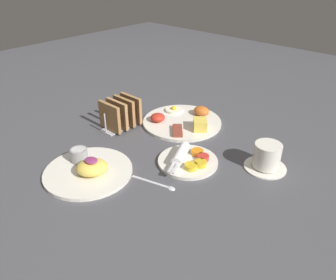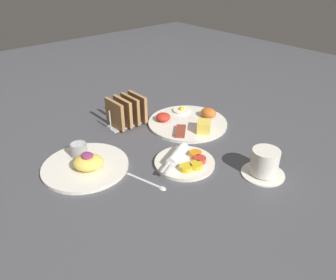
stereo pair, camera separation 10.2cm
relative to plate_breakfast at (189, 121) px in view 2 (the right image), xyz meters
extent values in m
plane|color=#47474C|center=(0.02, -0.21, -0.01)|extent=(3.00, 3.00, 0.00)
cylinder|color=silver|center=(0.00, 0.00, -0.01)|extent=(0.28, 0.28, 0.01)
cube|color=#E5C64C|center=(0.08, -0.01, 0.02)|extent=(0.07, 0.07, 0.04)
ellipsoid|color=#C66023|center=(0.02, 0.08, 0.02)|extent=(0.06, 0.05, 0.03)
cylinder|color=#F4EACC|center=(-0.08, 0.04, 0.00)|extent=(0.06, 0.06, 0.01)
sphere|color=yellow|center=(-0.08, 0.04, 0.01)|extent=(0.02, 0.02, 0.02)
ellipsoid|color=red|center=(-0.07, -0.06, 0.01)|extent=(0.05, 0.05, 0.03)
cube|color=brown|center=(0.04, -0.08, 0.01)|extent=(0.08, 0.08, 0.01)
cylinder|color=silver|center=(0.18, -0.19, -0.01)|extent=(0.18, 0.18, 0.01)
cylinder|color=gold|center=(0.21, -0.21, 0.01)|extent=(0.04, 0.04, 0.01)
cylinder|color=gold|center=(0.22, -0.18, 0.01)|extent=(0.04, 0.04, 0.01)
cylinder|color=red|center=(0.21, -0.15, 0.01)|extent=(0.04, 0.04, 0.01)
cylinder|color=orange|center=(0.18, -0.14, 0.01)|extent=(0.04, 0.04, 0.01)
cylinder|color=white|center=(0.16, -0.20, 0.02)|extent=(0.07, 0.10, 0.03)
cube|color=silver|center=(0.19, -0.26, 0.02)|extent=(0.03, 0.05, 0.00)
cube|color=silver|center=(0.18, -0.26, 0.02)|extent=(0.03, 0.05, 0.00)
cylinder|color=silver|center=(0.00, -0.41, -0.01)|extent=(0.25, 0.25, 0.01)
ellipsoid|color=#EAC651|center=(0.02, -0.41, 0.02)|extent=(0.11, 0.11, 0.04)
ellipsoid|color=#8C3366|center=(0.02, -0.41, 0.04)|extent=(0.04, 0.03, 0.01)
cylinder|color=#99999E|center=(-0.05, -0.40, 0.02)|extent=(0.05, 0.05, 0.04)
cylinder|color=white|center=(-0.05, -0.40, 0.04)|extent=(0.04, 0.04, 0.01)
cube|color=#B7B7BC|center=(-0.15, -0.16, -0.01)|extent=(0.06, 0.15, 0.01)
cube|color=#9F7143|center=(-0.15, -0.21, 0.04)|extent=(0.10, 0.01, 0.10)
cube|color=#A97B4E|center=(-0.15, -0.18, 0.04)|extent=(0.10, 0.01, 0.10)
cube|color=#9D6F41|center=(-0.15, -0.15, 0.04)|extent=(0.10, 0.01, 0.10)
cube|color=#A37547|center=(-0.15, -0.12, 0.04)|extent=(0.10, 0.01, 0.10)
cylinder|color=#B7B7BC|center=(-0.15, -0.23, 0.03)|extent=(0.01, 0.00, 0.07)
cylinder|color=#B7B7BC|center=(-0.15, -0.09, 0.03)|extent=(0.01, 0.01, 0.07)
cylinder|color=silver|center=(0.36, -0.06, -0.01)|extent=(0.12, 0.12, 0.01)
cylinder|color=silver|center=(0.36, -0.06, 0.03)|extent=(0.08, 0.08, 0.07)
cylinder|color=#381E0F|center=(0.36, -0.06, 0.06)|extent=(0.06, 0.06, 0.01)
cube|color=silver|center=(0.16, -0.33, -0.01)|extent=(0.11, 0.04, 0.00)
ellipsoid|color=silver|center=(0.22, -0.31, -0.01)|extent=(0.02, 0.02, 0.01)
camera|label=1|loc=(0.67, -0.82, 0.53)|focal=35.00mm
camera|label=2|loc=(0.74, -0.74, 0.53)|focal=35.00mm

